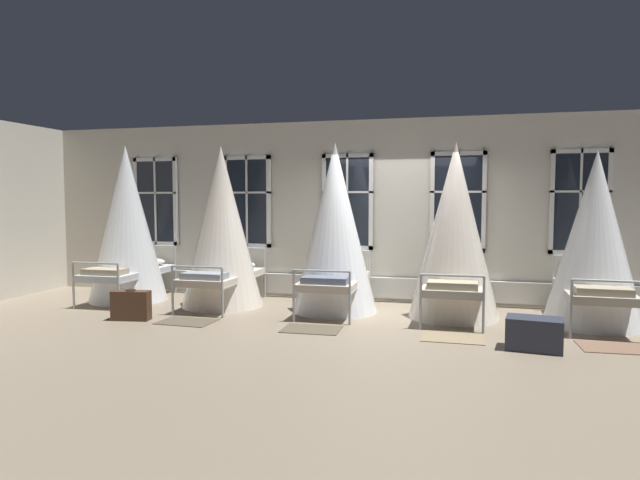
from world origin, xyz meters
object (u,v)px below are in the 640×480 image
object	(u,v)px
cot_third	(335,230)
cot_fifth	(595,241)
cot_second	(222,228)
travel_trunk	(534,334)
suitcase_dark	(131,305)
cot_fourth	(454,233)
cot_first	(127,226)

from	to	relation	value
cot_third	cot_fifth	bearing A→B (deg)	-91.70
cot_second	cot_third	world-z (taller)	cot_third
cot_fifth	travel_trunk	bearing A→B (deg)	150.73
cot_second	cot_fifth	size ratio (longest dim) A/B	1.08
suitcase_dark	cot_third	bearing A→B (deg)	17.57
cot_third	cot_fourth	size ratio (longest dim) A/B	1.02
travel_trunk	cot_third	bearing A→B (deg)	149.69
cot_first	cot_second	distance (m)	1.84
cot_second	travel_trunk	size ratio (longest dim) A/B	4.21
cot_third	cot_fifth	size ratio (longest dim) A/B	1.08
cot_fifth	travel_trunk	size ratio (longest dim) A/B	3.90
cot_first	cot_third	size ratio (longest dim) A/B	1.02
cot_fourth	cot_fifth	bearing A→B (deg)	-90.27
cot_fifth	travel_trunk	world-z (taller)	cot_fifth
cot_first	cot_fourth	xyz separation A→B (m)	(5.64, -0.04, -0.04)
cot_fourth	cot_fifth	xyz separation A→B (m)	(1.94, -0.02, -0.08)
cot_second	travel_trunk	distance (m)	5.17
cot_third	cot_second	bearing A→B (deg)	89.63
cot_second	travel_trunk	bearing A→B (deg)	-109.13
suitcase_dark	cot_second	bearing A→B (deg)	49.59
cot_third	cot_fourth	world-z (taller)	cot_third
suitcase_dark	cot_fourth	bearing A→B (deg)	7.27
travel_trunk	cot_fifth	bearing A→B (deg)	59.34
cot_fourth	travel_trunk	size ratio (longest dim) A/B	4.15
cot_second	cot_first	bearing A→B (deg)	88.20
cot_second	cot_fourth	size ratio (longest dim) A/B	1.01
cot_fourth	cot_fifth	distance (m)	1.94
cot_second	cot_fifth	distance (m)	5.74
cot_fourth	cot_first	bearing A→B (deg)	89.82
cot_third	suitcase_dark	bearing A→B (deg)	116.05
cot_first	travel_trunk	distance (m)	6.92
cot_first	cot_fifth	world-z (taller)	cot_first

